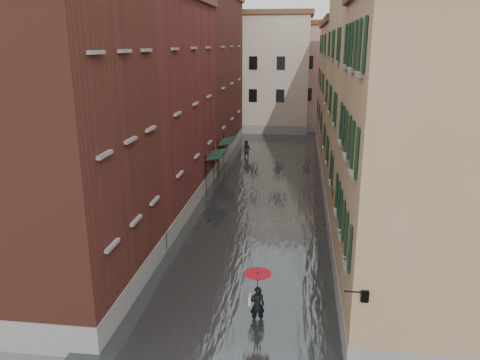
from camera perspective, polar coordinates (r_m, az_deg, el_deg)
The scene contains 16 objects.
ground at distance 21.13m, azimuth 0.24°, elevation -12.04°, with size 120.00×120.00×0.00m, color #58585B.
floodwater at distance 33.06m, azimuth 3.06°, elevation -1.20°, with size 10.00×60.00×0.20m, color #3F4546.
building_left_near at distance 19.23m, azimuth -21.78°, elevation 4.55°, with size 6.00×8.00×13.00m, color brown.
building_left_mid at distance 29.23m, azimuth -11.36°, elevation 8.56°, with size 6.00×14.00×12.50m, color maroon.
building_left_far at distance 43.57m, azimuth -5.06°, elevation 12.26°, with size 6.00×16.00×14.00m, color brown.
building_right_near at distance 17.63m, azimuth 22.58°, elevation 0.96°, with size 6.00×8.00×11.50m, color #987A4E.
building_right_mid at distance 28.07m, azimuth 17.15°, elevation 8.36°, with size 6.00×14.00×13.00m, color tan.
building_right_far at distance 42.92m, azimuth 13.87°, elevation 10.12°, with size 6.00×16.00×11.50m, color #987A4E.
building_end_cream at distance 56.81m, azimuth 2.09°, elevation 12.74°, with size 12.00×9.00×13.00m, color beige.
building_end_pink at distance 58.70m, azimuth 11.25°, elevation 12.07°, with size 10.00×9.00×12.00m, color tan.
awning_near at distance 32.99m, azimuth -2.91°, elevation 3.03°, with size 1.09×3.05×2.80m.
awning_far at distance 37.49m, azimuth -1.65°, elevation 4.66°, with size 1.09×2.81×2.80m.
wall_lantern at distance 14.44m, azimuth 14.88°, elevation -13.43°, with size 0.71×0.22×0.35m.
window_planters at distance 18.65m, azimuth 12.53°, elevation -4.59°, with size 0.59×8.36×0.84m.
pedestrian_main at distance 17.56m, azimuth 2.13°, elevation -13.41°, with size 1.05×1.05×2.06m.
pedestrian_far at distance 41.94m, azimuth 0.81°, elevation 3.68°, with size 0.84×0.65×1.72m, color black.
Camera 1 is at (2.31, -18.45, 10.04)m, focal length 35.00 mm.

